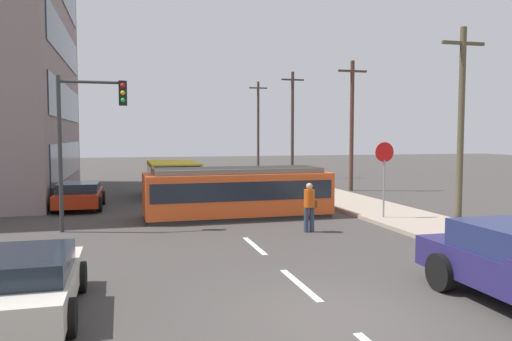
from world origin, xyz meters
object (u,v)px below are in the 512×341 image
at_px(parked_sedan_near, 22,283).
at_px(utility_pole_far, 292,123).
at_px(utility_pole_near, 461,120).
at_px(city_bus, 173,177).
at_px(parked_sedan_mid, 79,195).
at_px(pedestrian_crossing, 309,204).
at_px(traffic_light_mast, 86,125).
at_px(streetcar_tram, 237,192).
at_px(utility_pole_mid, 352,123).
at_px(stop_sign, 384,164).
at_px(utility_pole_distant, 258,124).

distance_m(parked_sedan_near, utility_pole_far, 30.70).
bearing_deg(utility_pole_near, parked_sedan_near, -154.18).
distance_m(city_bus, parked_sedan_mid, 5.78).
xyz_separation_m(pedestrian_crossing, traffic_light_mast, (-7.27, 2.10, 2.70)).
xyz_separation_m(streetcar_tram, utility_pole_mid, (8.64, 7.71, 2.98)).
bearing_deg(parked_sedan_mid, parked_sedan_near, -89.18).
height_order(parked_sedan_near, stop_sign, stop_sign).
bearing_deg(stop_sign, utility_pole_mid, 71.22).
distance_m(parked_sedan_near, utility_pole_near, 16.10).
xyz_separation_m(stop_sign, utility_pole_mid, (3.41, 10.02, 1.81)).
height_order(city_bus, pedestrian_crossing, city_bus).
bearing_deg(streetcar_tram, traffic_light_mast, -164.13).
xyz_separation_m(parked_sedan_mid, utility_pole_far, (14.48, 13.10, 3.63)).
xyz_separation_m(pedestrian_crossing, utility_pole_near, (6.37, 0.69, 2.90)).
height_order(parked_sedan_near, parked_sedan_mid, same).
xyz_separation_m(pedestrian_crossing, parked_sedan_mid, (-8.03, 7.65, -0.32)).
xyz_separation_m(streetcar_tram, stop_sign, (5.24, -2.31, 1.17)).
xyz_separation_m(utility_pole_mid, utility_pole_far, (-0.51, 9.35, 0.25)).
relative_size(parked_sedan_mid, utility_pole_near, 0.55).
distance_m(city_bus, utility_pole_mid, 10.91).
bearing_deg(stop_sign, utility_pole_near, -13.86).
bearing_deg(traffic_light_mast, parked_sedan_near, -93.86).
bearing_deg(streetcar_tram, city_bus, 103.80).
xyz_separation_m(utility_pole_near, utility_pole_far, (0.08, 20.06, 0.40)).
bearing_deg(city_bus, utility_pole_mid, 0.67).
relative_size(pedestrian_crossing, utility_pole_near, 0.23).
relative_size(pedestrian_crossing, stop_sign, 0.58).
distance_m(stop_sign, utility_pole_distant, 29.73).
xyz_separation_m(streetcar_tram, city_bus, (-1.86, 7.59, 0.03)).
relative_size(parked_sedan_near, traffic_light_mast, 0.77).
bearing_deg(utility_pole_mid, city_bus, -179.33).
bearing_deg(parked_sedan_mid, traffic_light_mast, -82.25).
xyz_separation_m(pedestrian_crossing, utility_pole_mid, (6.96, 11.41, 3.06)).
bearing_deg(streetcar_tram, stop_sign, -23.77).
xyz_separation_m(parked_sedan_near, utility_pole_far, (14.28, 26.93, 3.63)).
relative_size(parked_sedan_near, utility_pole_far, 0.50).
xyz_separation_m(stop_sign, utility_pole_distant, (2.87, 29.51, 2.21)).
xyz_separation_m(parked_sedan_mid, stop_sign, (11.58, -6.27, 1.57)).
distance_m(pedestrian_crossing, stop_sign, 4.01).
height_order(city_bus, stop_sign, stop_sign).
xyz_separation_m(stop_sign, utility_pole_near, (2.82, -0.69, 1.65)).
bearing_deg(streetcar_tram, parked_sedan_mid, 148.01).
xyz_separation_m(city_bus, utility_pole_far, (10.00, 9.47, 3.19)).
bearing_deg(stop_sign, parked_sedan_mid, 151.58).
height_order(city_bus, utility_pole_mid, utility_pole_mid).
bearing_deg(parked_sedan_mid, pedestrian_crossing, -43.63).
bearing_deg(utility_pole_mid, parked_sedan_near, -130.06).
bearing_deg(parked_sedan_mid, city_bus, 39.01).
height_order(pedestrian_crossing, parked_sedan_near, pedestrian_crossing).
bearing_deg(city_bus, pedestrian_crossing, -72.55).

